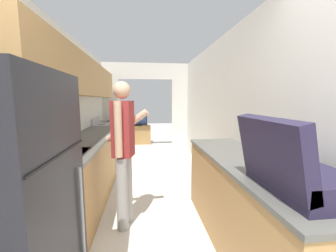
{
  "coord_description": "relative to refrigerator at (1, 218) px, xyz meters",
  "views": [
    {
      "loc": [
        -0.07,
        -0.58,
        1.48
      ],
      "look_at": [
        0.38,
        3.18,
        0.99
      ],
      "focal_mm": 22.0,
      "sensor_mm": 36.0,
      "label": 1
    }
  ],
  "objects": [
    {
      "name": "wall_left",
      "position": [
        -0.3,
        1.92,
        0.67
      ],
      "size": [
        0.38,
        7.8,
        2.5
      ],
      "color": "silver",
      "rests_on": "ground_plane"
    },
    {
      "name": "wall_right",
      "position": [
        2.12,
        1.51,
        0.43
      ],
      "size": [
        0.06,
        7.8,
        2.5
      ],
      "color": "silver",
      "rests_on": "ground_plane"
    },
    {
      "name": "wall_far_with_doorway",
      "position": [
        0.87,
        4.84,
        0.61
      ],
      "size": [
        2.83,
        0.06,
        2.5
      ],
      "color": "silver",
      "rests_on": "ground_plane"
    },
    {
      "name": "counter_left",
      "position": [
        -0.04,
        2.21,
        -0.37
      ],
      "size": [
        0.62,
        4.23,
        0.9
      ],
      "color": "#B2844C",
      "rests_on": "ground_plane"
    },
    {
      "name": "counter_right",
      "position": [
        1.79,
        0.62,
        -0.37
      ],
      "size": [
        0.62,
        2.13,
        0.9
      ],
      "color": "#B2844C",
      "rests_on": "ground_plane"
    },
    {
      "name": "refrigerator",
      "position": [
        0.0,
        0.0,
        0.0
      ],
      "size": [
        0.72,
        0.76,
        1.64
      ],
      "color": "black",
      "rests_on": "ground_plane"
    },
    {
      "name": "range_oven",
      "position": [
        -0.04,
        3.84,
        -0.36
      ],
      "size": [
        0.66,
        0.76,
        1.04
      ],
      "color": "#B7B7BC",
      "rests_on": "ground_plane"
    },
    {
      "name": "person",
      "position": [
        0.57,
        1.15,
        0.08
      ],
      "size": [
        0.54,
        0.43,
        1.67
      ],
      "rotation": [
        0.0,
        0.0,
        1.33
      ],
      "color": "#9E9E9E",
      "rests_on": "ground_plane"
    },
    {
      "name": "suitcase",
      "position": [
        1.71,
        -0.04,
        0.23
      ],
      "size": [
        0.51,
        0.64,
        0.47
      ],
      "color": "#231E38",
      "rests_on": "counter_right"
    },
    {
      "name": "tv_cabinet",
      "position": [
        0.62,
        5.68,
        -0.51
      ],
      "size": [
        0.81,
        0.42,
        0.62
      ],
      "color": "#B2844C",
      "rests_on": "ground_plane"
    },
    {
      "name": "television",
      "position": [
        0.62,
        5.64,
        -0.05
      ],
      "size": [
        0.59,
        0.16,
        0.32
      ],
      "color": "black",
      "rests_on": "tv_cabinet"
    },
    {
      "name": "knife",
      "position": [
        -0.12,
        4.35,
        0.09
      ],
      "size": [
        0.12,
        0.33,
        0.02
      ],
      "rotation": [
        0.0,
        0.0,
        0.41
      ],
      "color": "#B7B7BC",
      "rests_on": "counter_left"
    }
  ]
}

